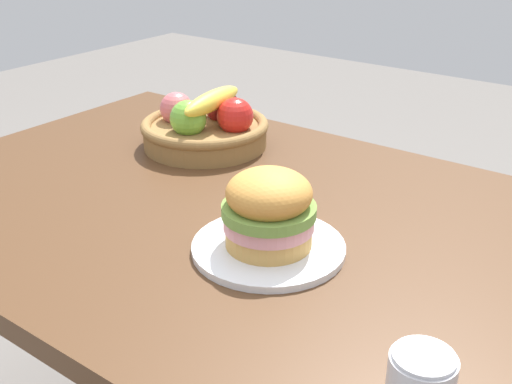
% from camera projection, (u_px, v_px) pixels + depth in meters
% --- Properties ---
extents(dining_table, '(1.40, 0.90, 0.75)m').
position_uv_depth(dining_table, '(244.00, 258.00, 1.19)').
color(dining_table, '#4C301C').
rests_on(dining_table, ground_plane).
extents(plate, '(0.25, 0.25, 0.01)m').
position_uv_depth(plate, '(268.00, 247.00, 1.01)').
color(plate, white).
rests_on(plate, dining_table).
extents(sandwich, '(0.15, 0.15, 0.13)m').
position_uv_depth(sandwich, '(269.00, 209.00, 0.98)').
color(sandwich, tan).
rests_on(sandwich, plate).
extents(fruit_basket, '(0.29, 0.29, 0.14)m').
position_uv_depth(fruit_basket, '(206.00, 126.00, 1.42)').
color(fruit_basket, olive).
rests_on(fruit_basket, dining_table).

